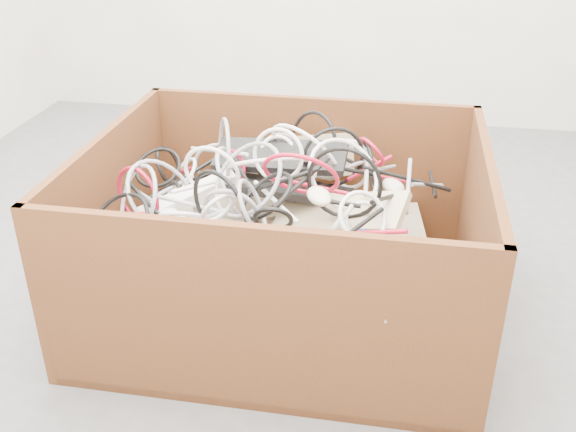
% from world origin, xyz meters
% --- Properties ---
extents(ground, '(3.00, 3.00, 0.00)m').
position_xyz_m(ground, '(0.00, 0.00, 0.00)').
color(ground, '#4E4E51').
rests_on(ground, ground).
extents(cardboard_box, '(1.10, 0.92, 0.53)m').
position_xyz_m(cardboard_box, '(0.14, -0.24, 0.14)').
color(cardboard_box, '#422210').
rests_on(cardboard_box, ground).
extents(keyboard_pile, '(0.96, 0.91, 0.33)m').
position_xyz_m(keyboard_pile, '(0.14, -0.21, 0.28)').
color(keyboard_pile, tan).
rests_on(keyboard_pile, cardboard_box).
extents(mice_scatter, '(0.72, 0.67, 0.20)m').
position_xyz_m(mice_scatter, '(0.13, -0.30, 0.35)').
color(mice_scatter, beige).
rests_on(mice_scatter, keyboard_pile).
extents(power_strip_left, '(0.27, 0.21, 0.12)m').
position_xyz_m(power_strip_left, '(-0.13, -0.28, 0.36)').
color(power_strip_left, white).
rests_on(power_strip_left, keyboard_pile).
extents(power_strip_right, '(0.24, 0.18, 0.08)m').
position_xyz_m(power_strip_right, '(-0.09, -0.40, 0.32)').
color(power_strip_right, white).
rests_on(power_strip_right, keyboard_pile).
extents(vga_plug, '(0.06, 0.05, 0.03)m').
position_xyz_m(vga_plug, '(0.40, -0.35, 0.34)').
color(vga_plug, '#0C41BE').
rests_on(vga_plug, keyboard_pile).
extents(cable_tangle, '(1.00, 0.79, 0.40)m').
position_xyz_m(cable_tangle, '(0.06, -0.22, 0.40)').
color(cable_tangle, black).
rests_on(cable_tangle, keyboard_pile).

